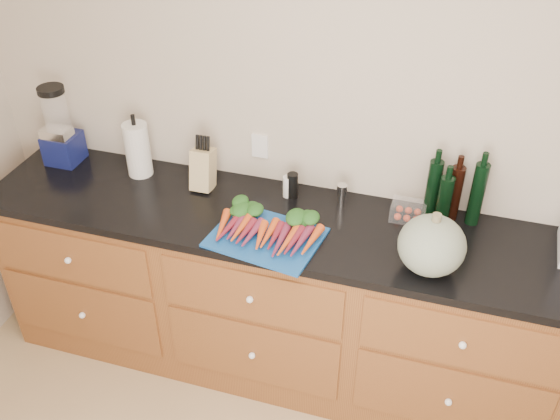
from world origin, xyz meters
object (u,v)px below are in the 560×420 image
(cutting_board, at_px, (266,237))
(tomato_box, at_px, (408,211))
(paper_towel, at_px, (138,150))
(knife_block, at_px, (203,169))
(squash, at_px, (432,245))
(carrots, at_px, (268,227))
(blender_appliance, at_px, (59,130))

(cutting_board, distance_m, tomato_box, 0.65)
(paper_towel, distance_m, knife_block, 0.35)
(squash, xyz_separation_m, knife_block, (-1.10, 0.30, -0.02))
(squash, relative_size, paper_towel, 0.99)
(carrots, height_order, squash, squash)
(squash, xyz_separation_m, tomato_box, (-0.12, 0.33, -0.09))
(carrots, xyz_separation_m, blender_appliance, (-1.19, 0.28, 0.14))
(carrots, bearing_deg, knife_block, 147.08)
(squash, bearing_deg, carrots, 177.39)
(carrots, bearing_deg, squash, -2.61)
(cutting_board, bearing_deg, carrots, 90.00)
(carrots, height_order, knife_block, knife_block)
(blender_appliance, bearing_deg, tomato_box, 0.40)
(carrots, height_order, blender_appliance, blender_appliance)
(squash, distance_m, knife_block, 1.14)
(cutting_board, height_order, paper_towel, paper_towel)
(squash, distance_m, blender_appliance, 1.90)
(knife_block, relative_size, tomato_box, 1.30)
(tomato_box, bearing_deg, blender_appliance, -179.60)
(paper_towel, bearing_deg, blender_appliance, -179.70)
(tomato_box, bearing_deg, paper_towel, -179.57)
(cutting_board, relative_size, tomato_box, 3.00)
(blender_appliance, distance_m, knife_block, 0.78)
(cutting_board, bearing_deg, blender_appliance, 164.99)
(blender_appliance, bearing_deg, carrots, -13.45)
(blender_appliance, bearing_deg, cutting_board, -15.01)
(blender_appliance, relative_size, paper_towel, 1.50)
(cutting_board, relative_size, squash, 1.70)
(squash, height_order, knife_block, squash)
(paper_towel, distance_m, tomato_box, 1.33)
(carrots, relative_size, paper_towel, 1.62)
(carrots, distance_m, tomato_box, 0.64)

